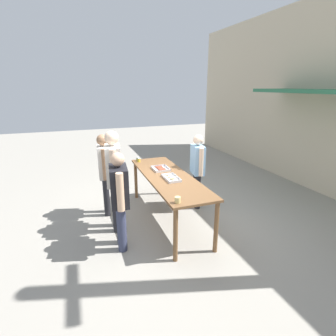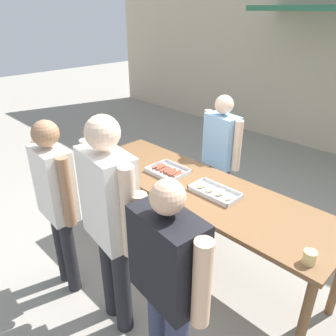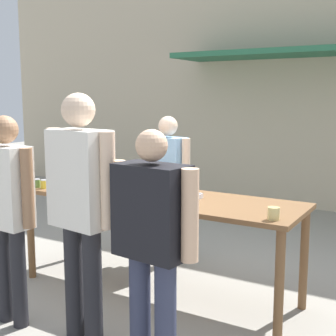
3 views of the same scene
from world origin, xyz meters
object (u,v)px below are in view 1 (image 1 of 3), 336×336
at_px(condiment_jar_ketchup, 139,160).
at_px(person_customer_waiting_in_line, 114,173).
at_px(food_tray_buns, 171,178).
at_px(food_tray_sausages, 161,169).
at_px(person_customer_with_cup, 120,194).
at_px(beer_cup, 178,200).
at_px(condiment_jar_mustard, 138,159).
at_px(person_server_behind_table, 197,165).
at_px(person_customer_holding_hotdog, 104,168).

xyz_separation_m(condiment_jar_ketchup, person_customer_waiting_in_line, (1.09, -0.71, 0.13)).
bearing_deg(food_tray_buns, food_tray_sausages, 179.96).
bearing_deg(condiment_jar_ketchup, person_customer_with_cup, -23.23).
bearing_deg(beer_cup, food_tray_buns, 164.78).
relative_size(condiment_jar_mustard, person_customer_waiting_in_line, 0.05).
bearing_deg(person_customer_waiting_in_line, food_tray_buns, -92.62).
height_order(condiment_jar_ketchup, person_customer_with_cup, person_customer_with_cup).
height_order(food_tray_buns, person_server_behind_table, person_server_behind_table).
relative_size(food_tray_buns, person_customer_holding_hotdog, 0.27).
bearing_deg(food_tray_buns, person_customer_waiting_in_line, -100.24).
xyz_separation_m(condiment_jar_mustard, person_customer_holding_hotdog, (0.52, -0.80, 0.03)).
distance_m(beer_cup, person_customer_waiting_in_line, 1.38).
relative_size(food_tray_sausages, condiment_jar_mustard, 4.48).
bearing_deg(food_tray_sausages, person_customer_with_cup, -44.91).
relative_size(beer_cup, person_customer_holding_hotdog, 0.06).
relative_size(food_tray_sausages, person_customer_holding_hotdog, 0.23).
distance_m(condiment_jar_mustard, beer_cup, 2.34).
bearing_deg(beer_cup, condiment_jar_ketchup, -179.80).
distance_m(condiment_jar_ketchup, person_server_behind_table, 1.30).
bearing_deg(condiment_jar_ketchup, person_customer_waiting_in_line, -33.22).
bearing_deg(person_customer_waiting_in_line, person_customer_holding_hotdog, 15.32).
height_order(condiment_jar_mustard, person_customer_with_cup, person_customer_with_cup).
height_order(condiment_jar_mustard, condiment_jar_ketchup, same).
distance_m(food_tray_sausages, person_customer_with_cup, 1.42).
distance_m(person_customer_holding_hotdog, person_customer_with_cup, 1.26).
distance_m(person_server_behind_table, person_customer_waiting_in_line, 1.80).
bearing_deg(person_customer_waiting_in_line, condiment_jar_mustard, -23.41).
bearing_deg(condiment_jar_mustard, food_tray_sausages, 19.94).
xyz_separation_m(person_server_behind_table, person_customer_with_cup, (0.94, -1.78, -0.01)).
bearing_deg(person_customer_holding_hotdog, condiment_jar_mustard, -53.09).
bearing_deg(condiment_jar_mustard, person_customer_with_cup, -22.07).
distance_m(beer_cup, person_customer_with_cup, 0.92).
xyz_separation_m(food_tray_sausages, condiment_jar_ketchup, (-0.69, -0.28, 0.03)).
xyz_separation_m(food_tray_sausages, person_server_behind_table, (0.07, 0.78, 0.01)).
height_order(food_tray_sausages, food_tray_buns, food_tray_buns).
bearing_deg(person_customer_with_cup, condiment_jar_ketchup, -16.93).
xyz_separation_m(food_tray_buns, beer_cup, (0.99, -0.27, 0.03)).
xyz_separation_m(food_tray_sausages, condiment_jar_mustard, (-0.78, -0.28, 0.03)).
distance_m(food_tray_sausages, person_customer_waiting_in_line, 1.08).
bearing_deg(food_tray_buns, person_server_behind_table, 123.25).
xyz_separation_m(food_tray_buns, person_customer_waiting_in_line, (-0.18, -0.99, 0.15)).
relative_size(food_tray_buns, person_customer_with_cup, 0.28).
relative_size(person_server_behind_table, person_customer_waiting_in_line, 0.87).
bearing_deg(beer_cup, person_customer_holding_hotdog, -156.10).
distance_m(person_server_behind_table, person_customer_with_cup, 2.02).
xyz_separation_m(condiment_jar_ketchup, person_customer_with_cup, (1.69, -0.73, -0.02)).
bearing_deg(food_tray_buns, person_customer_holding_hotdog, -127.74).
bearing_deg(person_customer_with_cup, food_tray_sausages, -38.61).
distance_m(food_tray_buns, person_customer_holding_hotdog, 1.36).
bearing_deg(condiment_jar_ketchup, beer_cup, 0.20).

